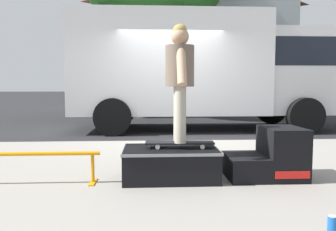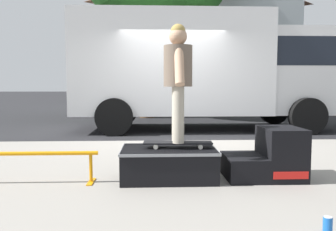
% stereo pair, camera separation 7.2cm
% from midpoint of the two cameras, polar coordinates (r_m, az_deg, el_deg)
% --- Properties ---
extents(ground_plane, '(140.00, 140.00, 0.00)m').
position_cam_midpoint_polar(ground_plane, '(7.17, 0.79, -4.51)').
color(ground_plane, black).
extents(sidewalk_slab, '(50.00, 5.00, 0.12)m').
position_cam_midpoint_polar(sidewalk_slab, '(4.23, 3.66, -10.37)').
color(sidewalk_slab, gray).
rests_on(sidewalk_slab, ground).
extents(skate_box, '(1.07, 0.69, 0.36)m').
position_cam_midpoint_polar(skate_box, '(3.91, -0.12, -7.86)').
color(skate_box, black).
rests_on(skate_box, sidewalk_slab).
extents(kicker_ramp, '(0.86, 0.61, 0.58)m').
position_cam_midpoint_polar(kicker_ramp, '(4.12, 16.37, -6.66)').
color(kicker_ramp, black).
rests_on(kicker_ramp, sidewalk_slab).
extents(grind_rail, '(1.52, 0.28, 0.35)m').
position_cam_midpoint_polar(grind_rail, '(4.01, -22.74, -6.86)').
color(grind_rail, orange).
rests_on(grind_rail, sidewalk_slab).
extents(skateboard, '(0.79, 0.23, 0.07)m').
position_cam_midpoint_polar(skateboard, '(3.88, 1.43, -4.63)').
color(skateboard, black).
rests_on(skateboard, skate_box).
extents(skater_kid, '(0.32, 0.68, 1.32)m').
position_cam_midpoint_polar(skater_kid, '(3.83, 1.45, 7.10)').
color(skater_kid, '#B7AD99').
rests_on(skater_kid, skateboard).
extents(soda_can, '(0.07, 0.07, 0.13)m').
position_cam_midpoint_polar(soda_can, '(2.82, 25.16, -16.21)').
color(soda_can, '#1959B2').
rests_on(soda_can, sidewalk_slab).
extents(box_truck, '(6.91, 2.63, 3.05)m').
position_cam_midpoint_polar(box_truck, '(9.38, 5.86, 8.11)').
color(box_truck, white).
rests_on(box_truck, ground).
extents(house_behind, '(9.54, 8.23, 8.40)m').
position_cam_midpoint_polar(house_behind, '(20.48, 4.79, 13.53)').
color(house_behind, silver).
rests_on(house_behind, ground).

